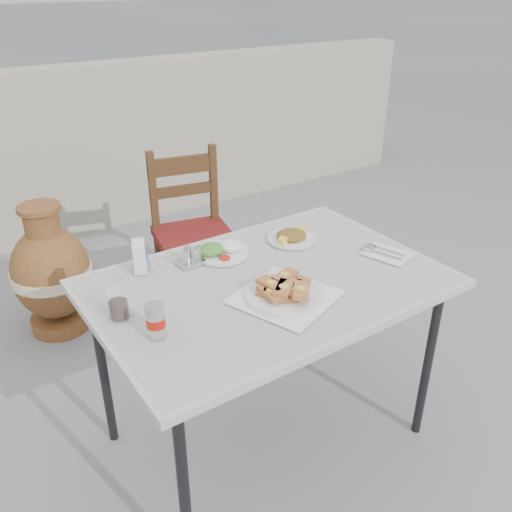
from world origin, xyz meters
TOP-DOWN VIEW (x-y plane):
  - ground at (0.00, 0.00)m, footprint 80.00×80.00m
  - cafe_table at (-0.14, -0.05)m, footprint 1.27×0.86m
  - pide_plate at (-0.16, -0.18)m, footprint 0.40×0.40m
  - salad_rice_plate at (-0.18, 0.22)m, footprint 0.22×0.22m
  - salad_chopped_plate at (0.13, 0.17)m, footprint 0.20×0.20m
  - soda_can at (-0.62, -0.14)m, footprint 0.06×0.06m
  - cola_glass at (-0.68, 0.02)m, footprint 0.07×0.07m
  - napkin_holder at (-0.50, 0.28)m, footprint 0.08×0.10m
  - condiment_caddy at (-0.32, 0.22)m, footprint 0.11×0.09m
  - cutlery_napkin at (0.36, -0.14)m, footprint 0.18×0.21m
  - chair at (0.10, 1.03)m, footprint 0.48×0.48m
  - terracotta_urn at (-0.64, 1.25)m, footprint 0.42×0.42m
  - back_wall at (0.00, 2.50)m, footprint 6.00×0.25m

SIDE VIEW (x-z plane):
  - ground at x=0.00m, z-range 0.00..0.00m
  - terracotta_urn at x=-0.64m, z-range -0.03..0.71m
  - chair at x=0.10m, z-range 0.02..0.94m
  - back_wall at x=0.00m, z-range 0.00..1.20m
  - cafe_table at x=-0.14m, z-range 0.33..1.10m
  - cutlery_napkin at x=0.36m, z-range 0.77..0.78m
  - salad_chopped_plate at x=0.13m, z-range 0.76..0.81m
  - salad_rice_plate at x=-0.18m, z-range 0.76..0.82m
  - condiment_caddy at x=-0.32m, z-range 0.76..0.83m
  - pide_plate at x=-0.16m, z-range 0.77..0.83m
  - cola_glass at x=-0.68m, z-range 0.76..0.86m
  - soda_can at x=-0.62m, z-range 0.77..0.88m
  - napkin_holder at x=-0.50m, z-range 0.77..0.88m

